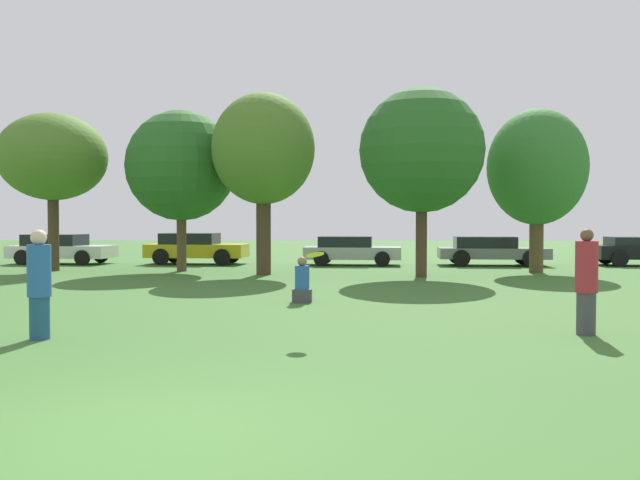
{
  "coord_description": "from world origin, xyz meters",
  "views": [
    {
      "loc": [
        1.85,
        -5.74,
        1.9
      ],
      "look_at": [
        1.36,
        5.87,
        1.57
      ],
      "focal_mm": 37.56,
      "sensor_mm": 36.0,
      "label": 1
    }
  ],
  "objects_px": {
    "parked_car_yellow": "(195,248)",
    "tree_0": "(53,157)",
    "person_catcher": "(586,282)",
    "tree_1": "(181,166)",
    "bystander_sitting": "(302,284)",
    "person_thrower": "(39,284)",
    "frisbee": "(315,255)",
    "tree_2": "(263,150)",
    "parked_car_white": "(60,248)",
    "parked_car_black": "(640,250)",
    "tree_4": "(537,168)",
    "parked_car_grey": "(490,250)",
    "tree_3": "(422,151)",
    "parked_car_silver": "(351,250)"
  },
  "relations": [
    {
      "from": "tree_2",
      "to": "parked_car_grey",
      "type": "relative_size",
      "value": 1.37
    },
    {
      "from": "tree_1",
      "to": "bystander_sitting",
      "type": "bearing_deg",
      "value": -61.22
    },
    {
      "from": "parked_car_yellow",
      "to": "parked_car_silver",
      "type": "relative_size",
      "value": 1.05
    },
    {
      "from": "tree_0",
      "to": "tree_2",
      "type": "bearing_deg",
      "value": -10.26
    },
    {
      "from": "parked_car_silver",
      "to": "parked_car_yellow",
      "type": "bearing_deg",
      "value": -179.89
    },
    {
      "from": "parked_car_black",
      "to": "bystander_sitting",
      "type": "bearing_deg",
      "value": -131.76
    },
    {
      "from": "tree_3",
      "to": "parked_car_silver",
      "type": "height_order",
      "value": "tree_3"
    },
    {
      "from": "frisbee",
      "to": "parked_car_black",
      "type": "relative_size",
      "value": 0.08
    },
    {
      "from": "parked_car_grey",
      "to": "parked_car_white",
      "type": "bearing_deg",
      "value": -177.68
    },
    {
      "from": "person_catcher",
      "to": "bystander_sitting",
      "type": "bearing_deg",
      "value": -45.31
    },
    {
      "from": "person_thrower",
      "to": "parked_car_black",
      "type": "relative_size",
      "value": 0.44
    },
    {
      "from": "parked_car_white",
      "to": "parked_car_black",
      "type": "bearing_deg",
      "value": 3.0
    },
    {
      "from": "parked_car_yellow",
      "to": "tree_3",
      "type": "bearing_deg",
      "value": -31.72
    },
    {
      "from": "person_thrower",
      "to": "tree_0",
      "type": "bearing_deg",
      "value": 108.22
    },
    {
      "from": "frisbee",
      "to": "parked_car_grey",
      "type": "height_order",
      "value": "frisbee"
    },
    {
      "from": "tree_0",
      "to": "parked_car_silver",
      "type": "relative_size",
      "value": 1.42
    },
    {
      "from": "tree_4",
      "to": "person_thrower",
      "type": "bearing_deg",
      "value": -129.5
    },
    {
      "from": "person_thrower",
      "to": "frisbee",
      "type": "relative_size",
      "value": 5.71
    },
    {
      "from": "tree_1",
      "to": "parked_car_silver",
      "type": "distance_m",
      "value": 8.18
    },
    {
      "from": "person_thrower",
      "to": "parked_car_white",
      "type": "height_order",
      "value": "person_thrower"
    },
    {
      "from": "parked_car_yellow",
      "to": "tree_0",
      "type": "bearing_deg",
      "value": -133.5
    },
    {
      "from": "person_thrower",
      "to": "person_catcher",
      "type": "xyz_separation_m",
      "value": [
        8.93,
        0.8,
        -0.0
      ]
    },
    {
      "from": "parked_car_grey",
      "to": "bystander_sitting",
      "type": "bearing_deg",
      "value": -114.94
    },
    {
      "from": "tree_1",
      "to": "tree_4",
      "type": "bearing_deg",
      "value": -0.77
    },
    {
      "from": "tree_0",
      "to": "parked_car_grey",
      "type": "height_order",
      "value": "tree_0"
    },
    {
      "from": "frisbee",
      "to": "parked_car_silver",
      "type": "bearing_deg",
      "value": 87.93
    },
    {
      "from": "bystander_sitting",
      "to": "tree_1",
      "type": "relative_size",
      "value": 0.18
    },
    {
      "from": "tree_1",
      "to": "parked_car_black",
      "type": "distance_m",
      "value": 19.49
    },
    {
      "from": "tree_3",
      "to": "parked_car_silver",
      "type": "xyz_separation_m",
      "value": [
        -2.37,
        6.1,
        -3.63
      ]
    },
    {
      "from": "frisbee",
      "to": "bystander_sitting",
      "type": "distance_m",
      "value": 4.87
    },
    {
      "from": "person_catcher",
      "to": "tree_1",
      "type": "xyz_separation_m",
      "value": [
        -10.29,
        13.8,
        3.1
      ]
    },
    {
      "from": "parked_car_silver",
      "to": "frisbee",
      "type": "bearing_deg",
      "value": -88.73
    },
    {
      "from": "bystander_sitting",
      "to": "tree_3",
      "type": "xyz_separation_m",
      "value": [
        3.56,
        7.24,
        3.84
      ]
    },
    {
      "from": "tree_0",
      "to": "tree_1",
      "type": "xyz_separation_m",
      "value": [
        4.93,
        0.03,
        -0.34
      ]
    },
    {
      "from": "frisbee",
      "to": "parked_car_white",
      "type": "xyz_separation_m",
      "value": [
        -12.27,
        18.4,
        -0.66
      ]
    },
    {
      "from": "person_thrower",
      "to": "tree_2",
      "type": "relative_size",
      "value": 0.27
    },
    {
      "from": "tree_3",
      "to": "tree_4",
      "type": "relative_size",
      "value": 1.06
    },
    {
      "from": "person_thrower",
      "to": "bystander_sitting",
      "type": "bearing_deg",
      "value": 47.4
    },
    {
      "from": "tree_0",
      "to": "parked_car_black",
      "type": "relative_size",
      "value": 1.51
    },
    {
      "from": "tree_1",
      "to": "parked_car_grey",
      "type": "xyz_separation_m",
      "value": [
        12.41,
        3.77,
        -3.32
      ]
    },
    {
      "from": "bystander_sitting",
      "to": "parked_car_white",
      "type": "xyz_separation_m",
      "value": [
        -11.73,
        13.65,
        0.25
      ]
    },
    {
      "from": "person_thrower",
      "to": "tree_4",
      "type": "distance_m",
      "value": 18.94
    },
    {
      "from": "person_thrower",
      "to": "parked_car_grey",
      "type": "height_order",
      "value": "person_thrower"
    },
    {
      "from": "person_thrower",
      "to": "tree_2",
      "type": "height_order",
      "value": "tree_2"
    },
    {
      "from": "tree_2",
      "to": "parked_car_yellow",
      "type": "distance_m",
      "value": 7.77
    },
    {
      "from": "person_catcher",
      "to": "parked_car_white",
      "type": "relative_size",
      "value": 0.39
    },
    {
      "from": "person_catcher",
      "to": "parked_car_grey",
      "type": "xyz_separation_m",
      "value": [
        2.11,
        17.58,
        -0.22
      ]
    },
    {
      "from": "parked_car_yellow",
      "to": "parked_car_grey",
      "type": "relative_size",
      "value": 0.95
    },
    {
      "from": "tree_4",
      "to": "parked_car_yellow",
      "type": "xyz_separation_m",
      "value": [
        -13.7,
        4.36,
        -3.13
      ]
    },
    {
      "from": "tree_1",
      "to": "tree_4",
      "type": "relative_size",
      "value": 1.01
    }
  ]
}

